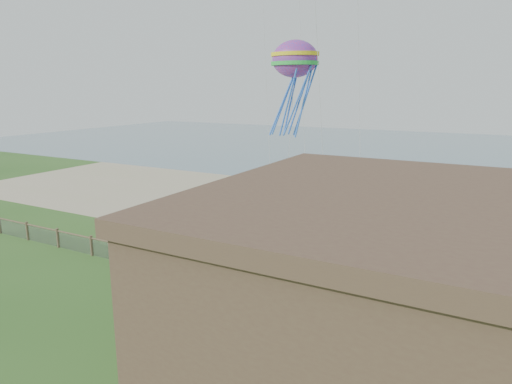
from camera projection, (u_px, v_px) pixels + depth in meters
ground at (134, 341)px, 18.15m from camera, size 160.00×160.00×0.00m
sand_beach at (326, 213)px, 36.98m from camera, size 72.00×20.00×0.02m
ocean at (419, 150)px, 74.63m from camera, size 160.00×68.00×0.02m
chainlink_fence at (217, 276)px, 23.16m from camera, size 36.20×0.20×1.25m
motel_deck at (506, 363)px, 16.30m from camera, size 15.00×2.00×0.50m
picnic_table at (214, 336)px, 17.83m from camera, size 2.03×1.71×0.74m
octopus_kite at (294, 86)px, 30.70m from camera, size 3.79×3.04×6.93m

